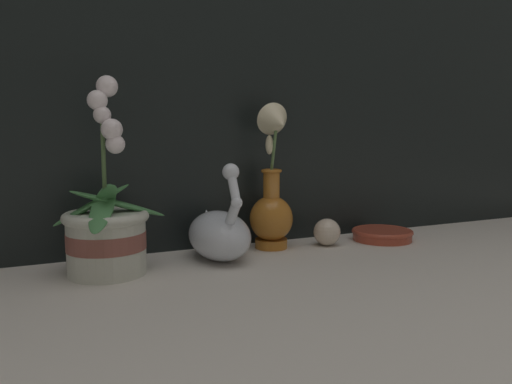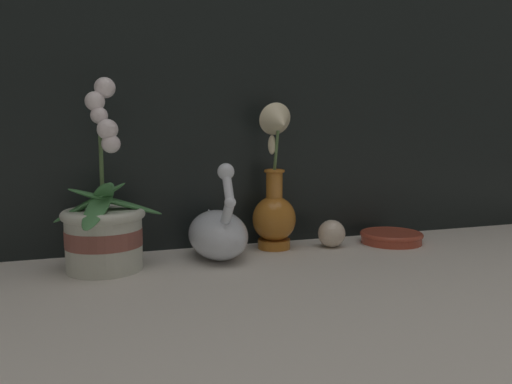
# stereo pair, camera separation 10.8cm
# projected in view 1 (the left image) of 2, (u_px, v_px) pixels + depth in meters

# --- Properties ---
(ground_plane) EXTENTS (2.80, 2.80, 0.00)m
(ground_plane) POSITION_uv_depth(u_px,v_px,m) (293.00, 265.00, 1.02)
(ground_plane) COLOR beige
(orchid_potted_plant) EXTENTS (0.22, 0.23, 0.37)m
(orchid_potted_plant) POSITION_uv_depth(u_px,v_px,m) (106.00, 229.00, 0.94)
(orchid_potted_plant) COLOR beige
(orchid_potted_plant) RESTS_ON ground_plane
(swan_figurine) EXTENTS (0.12, 0.22, 0.21)m
(swan_figurine) POSITION_uv_depth(u_px,v_px,m) (219.00, 233.00, 1.06)
(swan_figurine) COLOR silver
(swan_figurine) RESTS_ON ground_plane
(blue_vase) EXTENTS (0.10, 0.12, 0.34)m
(blue_vase) POSITION_uv_depth(u_px,v_px,m) (273.00, 199.00, 1.15)
(blue_vase) COLOR #B26B23
(blue_vase) RESTS_ON ground_plane
(glass_sphere) EXTENTS (0.06, 0.06, 0.06)m
(glass_sphere) POSITION_uv_depth(u_px,v_px,m) (327.00, 232.00, 1.19)
(glass_sphere) COLOR beige
(glass_sphere) RESTS_ON ground_plane
(amber_dish) EXTENTS (0.15, 0.15, 0.03)m
(amber_dish) POSITION_uv_depth(u_px,v_px,m) (382.00, 234.00, 1.25)
(amber_dish) COLOR #A8422D
(amber_dish) RESTS_ON ground_plane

